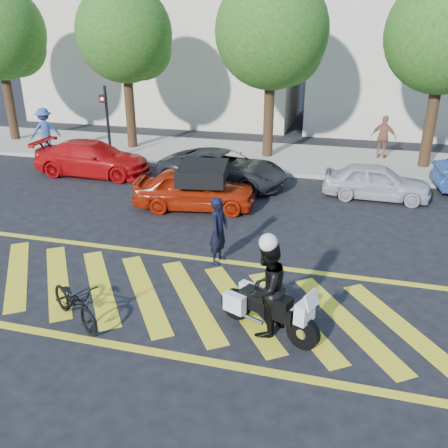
% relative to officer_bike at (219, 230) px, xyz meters
% --- Properties ---
extents(ground, '(90.00, 90.00, 0.00)m').
position_rel_officer_bike_xyz_m(ground, '(-0.60, -1.86, -0.86)').
color(ground, black).
rests_on(ground, ground).
extents(sidewalk, '(60.00, 5.00, 0.15)m').
position_rel_officer_bike_xyz_m(sidewalk, '(-0.60, 10.14, -0.78)').
color(sidewalk, '#9E998E').
rests_on(sidewalk, ground).
extents(crosswalk, '(12.33, 4.00, 0.01)m').
position_rel_officer_bike_xyz_m(crosswalk, '(-0.64, -1.86, -0.85)').
color(crosswalk, yellow).
rests_on(crosswalk, ground).
extents(building_left, '(16.00, 8.00, 10.00)m').
position_rel_officer_bike_xyz_m(building_left, '(-8.60, 19.14, 4.14)').
color(building_left, beige).
rests_on(building_left, ground).
extents(tree_far_left, '(4.40, 4.40, 7.41)m').
position_rel_officer_bike_xyz_m(tree_far_left, '(-13.48, 10.21, 4.19)').
color(tree_far_left, black).
rests_on(tree_far_left, ground).
extents(tree_left, '(4.20, 4.20, 7.26)m').
position_rel_officer_bike_xyz_m(tree_left, '(-6.98, 10.21, 4.14)').
color(tree_left, black).
rests_on(tree_left, ground).
extents(tree_center, '(4.60, 4.60, 7.56)m').
position_rel_officer_bike_xyz_m(tree_center, '(-0.48, 10.21, 4.24)').
color(tree_center, black).
rests_on(tree_center, ground).
extents(tree_right, '(4.40, 4.40, 7.41)m').
position_rel_officer_bike_xyz_m(tree_right, '(6.02, 10.21, 4.19)').
color(tree_right, black).
rests_on(tree_right, ground).
extents(signal_pole, '(0.28, 0.43, 3.20)m').
position_rel_officer_bike_xyz_m(signal_pole, '(-7.10, 7.88, 1.06)').
color(signal_pole, black).
rests_on(signal_pole, ground).
extents(officer_bike, '(0.50, 0.68, 1.71)m').
position_rel_officer_bike_xyz_m(officer_bike, '(0.00, 0.00, 0.00)').
color(officer_bike, black).
rests_on(officer_bike, ground).
extents(bicycle, '(1.78, 1.43, 0.91)m').
position_rel_officer_bike_xyz_m(bicycle, '(-2.04, -3.27, -0.40)').
color(bicycle, black).
rests_on(bicycle, ground).
extents(police_motorcycle, '(2.06, 1.18, 0.96)m').
position_rel_officer_bike_xyz_m(police_motorcycle, '(1.67, -2.60, -0.33)').
color(police_motorcycle, black).
rests_on(police_motorcycle, ground).
extents(officer_moto, '(1.03, 1.14, 1.91)m').
position_rel_officer_bike_xyz_m(officer_moto, '(1.66, -2.61, 0.10)').
color(officer_moto, black).
rests_on(officer_moto, ground).
extents(red_convertible, '(4.08, 2.18, 1.32)m').
position_rel_officer_bike_xyz_m(red_convertible, '(-1.76, 3.43, -0.20)').
color(red_convertible, '#A51D07').
rests_on(red_convertible, ground).
extents(parked_left, '(4.62, 1.94, 1.33)m').
position_rel_officer_bike_xyz_m(parked_left, '(-6.80, 5.94, -0.19)').
color(parked_left, '#BD0B0D').
rests_on(parked_left, ground).
extents(parked_mid_left, '(4.96, 2.79, 1.31)m').
position_rel_officer_bike_xyz_m(parked_mid_left, '(-1.50, 5.94, -0.20)').
color(parked_mid_left, black).
rests_on(parked_mid_left, ground).
extents(parked_mid_right, '(3.57, 1.50, 1.21)m').
position_rel_officer_bike_xyz_m(parked_mid_right, '(3.90, 5.94, -0.25)').
color(parked_mid_right, '#B2B2B6').
rests_on(parked_mid_right, ground).
extents(pedestrian_left, '(1.43, 1.42, 1.98)m').
position_rel_officer_bike_xyz_m(pedestrian_left, '(-10.38, 8.14, 0.28)').
color(pedestrian_left, '#325089').
rests_on(pedestrian_left, sidewalk).
extents(pedestrian_right, '(1.16, 0.77, 1.83)m').
position_rel_officer_bike_xyz_m(pedestrian_right, '(4.26, 11.02, 0.21)').
color(pedestrian_right, '#9B6146').
rests_on(pedestrian_right, sidewalk).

